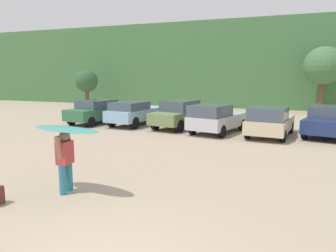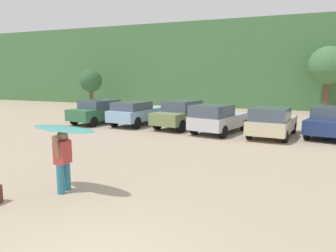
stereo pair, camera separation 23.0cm
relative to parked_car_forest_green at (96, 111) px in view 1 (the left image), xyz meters
The scene contains 11 objects.
hillside_ridge 21.44m from the parked_car_forest_green, 64.95° to the left, with size 108.00×12.00×8.37m, color #427042.
tree_left 12.67m from the parked_car_forest_green, 127.19° to the left, with size 2.26×2.26×3.73m.
tree_ridge_back 18.36m from the parked_car_forest_green, 38.37° to the left, with size 3.08×3.08×5.44m.
parked_car_forest_green is the anchor object (origin of this frame).
parked_car_sky_blue 2.69m from the parked_car_forest_green, ahead, with size 2.33×4.59×1.51m.
parked_car_olive_green 5.69m from the parked_car_forest_green, ahead, with size 2.67×4.61×1.63m.
parked_car_silver 8.12m from the parked_car_forest_green, ahead, with size 2.77×4.35×1.58m.
parked_car_champagne 10.90m from the parked_car_forest_green, ahead, with size 2.35×4.45×1.55m.
parked_car_navy 13.71m from the parked_car_forest_green, ahead, with size 2.91×4.69×1.54m.
person_adult 12.72m from the parked_car_forest_green, 60.40° to the right, with size 0.33×0.74×1.65m.
surfboard_teal 12.88m from the parked_car_forest_green, 60.09° to the right, with size 2.22×0.92×0.11m.
Camera 1 is at (2.71, -4.08, 3.07)m, focal length 34.21 mm.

